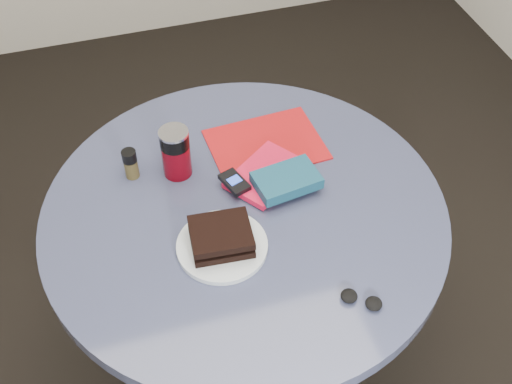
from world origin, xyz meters
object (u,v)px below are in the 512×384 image
object	(u,v)px
pepper_grinder	(131,164)
red_book	(266,174)
soda_can	(176,152)
table	(245,249)
mp3_player	(234,182)
sandwich	(221,237)
novel	(286,180)
plate	(222,246)
headphones	(361,300)
magazine	(266,145)

from	to	relation	value
pepper_grinder	red_book	distance (m)	0.34
soda_can	table	bearing A→B (deg)	-52.65
pepper_grinder	mp3_player	distance (m)	0.27
sandwich	pepper_grinder	world-z (taller)	pepper_grinder
soda_can	novel	xyz separation A→B (m)	(0.25, -0.14, -0.03)
plate	headphones	size ratio (longest dim) A/B	2.21
soda_can	magazine	world-z (taller)	soda_can
pepper_grinder	magazine	bearing A→B (deg)	1.56
magazine	table	bearing A→B (deg)	-123.85
table	plate	bearing A→B (deg)	-128.99
soda_can	pepper_grinder	size ratio (longest dim) A/B	1.65
magazine	novel	world-z (taller)	novel
magazine	red_book	size ratio (longest dim) A/B	1.51
red_book	headphones	size ratio (longest dim) A/B	2.05
table	pepper_grinder	xyz separation A→B (m)	(-0.24, 0.19, 0.21)
plate	pepper_grinder	distance (m)	0.34
sandwich	novel	size ratio (longest dim) A/B	0.94
plate	sandwich	bearing A→B (deg)	95.59
plate	mp3_player	xyz separation A→B (m)	(0.08, 0.17, 0.02)
sandwich	red_book	bearing A→B (deg)	47.99
novel	sandwich	bearing A→B (deg)	-155.80
mp3_player	headphones	world-z (taller)	mp3_player
soda_can	headphones	bearing A→B (deg)	-59.51
headphones	pepper_grinder	bearing A→B (deg)	128.08
soda_can	pepper_grinder	distance (m)	0.12
plate	soda_can	world-z (taller)	soda_can
plate	sandwich	world-z (taller)	sandwich
novel	soda_can	bearing A→B (deg)	141.99
red_book	novel	distance (m)	0.07
sandwich	red_book	world-z (taller)	sandwich
sandwich	mp3_player	bearing A→B (deg)	65.00
plate	soda_can	xyz separation A→B (m)	(-0.05, 0.27, 0.06)
magazine	mp3_player	world-z (taller)	mp3_player
soda_can	red_book	xyz separation A→B (m)	(0.21, -0.09, -0.06)
plate	novel	world-z (taller)	novel
sandwich	soda_can	bearing A→B (deg)	99.66
magazine	novel	distance (m)	0.18
pepper_grinder	headphones	world-z (taller)	pepper_grinder
pepper_grinder	novel	world-z (taller)	pepper_grinder
sandwich	novel	distance (m)	0.24
sandwich	pepper_grinder	distance (m)	0.33
sandwich	red_book	xyz separation A→B (m)	(0.17, 0.18, -0.02)
mp3_player	novel	bearing A→B (deg)	-17.41
pepper_grinder	novel	bearing A→B (deg)	-24.25
sandwich	magazine	distance (m)	0.36
red_book	plate	bearing A→B (deg)	-167.41
headphones	mp3_player	bearing A→B (deg)	113.39
soda_can	magazine	bearing A→B (deg)	7.14
table	plate	size ratio (longest dim) A/B	4.70
table	sandwich	world-z (taller)	sandwich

